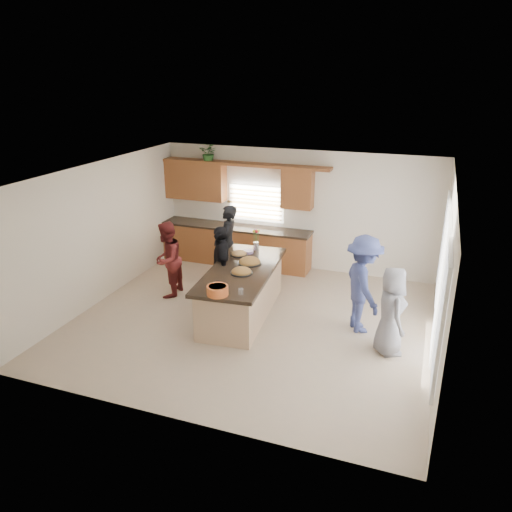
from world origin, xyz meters
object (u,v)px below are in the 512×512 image
at_px(island, 242,293).
at_px(woman_left_mid, 167,260).
at_px(woman_left_back, 228,244).
at_px(woman_right_front, 391,311).
at_px(salad_bowl, 218,290).
at_px(woman_left_front, 221,265).
at_px(woman_right_back, 363,284).

distance_m(island, woman_left_mid, 1.83).
relative_size(woman_left_back, woman_right_front, 1.14).
xyz_separation_m(island, woman_right_front, (2.80, -0.44, 0.31)).
xyz_separation_m(island, woman_left_back, (-0.90, 1.49, 0.41)).
bearing_deg(island, salad_bowl, -92.50).
bearing_deg(woman_left_mid, woman_right_front, 75.38).
distance_m(island, woman_right_front, 2.85).
xyz_separation_m(island, salad_bowl, (0.05, -1.21, 0.59)).
xyz_separation_m(woman_left_front, woman_right_back, (2.82, -0.18, 0.08)).
xyz_separation_m(woman_left_back, woman_left_front, (0.32, -1.12, -0.05)).
xyz_separation_m(salad_bowl, woman_left_back, (-0.95, 2.69, -0.18)).
height_order(island, woman_left_mid, woman_left_mid).
distance_m(woman_left_back, woman_left_mid, 1.46).
bearing_deg(woman_right_back, woman_left_mid, 60.33).
xyz_separation_m(woman_left_mid, woman_right_back, (4.01, -0.13, 0.10)).
bearing_deg(woman_right_back, island, 66.76).
distance_m(salad_bowl, woman_right_back, 2.60).
relative_size(woman_left_back, woman_left_mid, 1.08).
xyz_separation_m(woman_right_back, woman_right_front, (0.56, -0.62, -0.14)).
relative_size(salad_bowl, woman_left_front, 0.22).
relative_size(salad_bowl, woman_right_back, 0.20).
relative_size(woman_right_back, woman_right_front, 1.18).
bearing_deg(woman_left_mid, woman_left_front, 87.37).
bearing_deg(woman_left_mid, woman_left_back, 138.49).
height_order(salad_bowl, woman_right_front, woman_right_front).
relative_size(woman_left_back, woman_left_front, 1.06).
distance_m(salad_bowl, woman_left_mid, 2.38).
bearing_deg(salad_bowl, woman_left_front, 111.74).
height_order(island, woman_right_front, woman_right_front).
relative_size(island, salad_bowl, 7.70).
distance_m(island, woman_right_back, 2.29).
relative_size(salad_bowl, woman_left_mid, 0.23).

